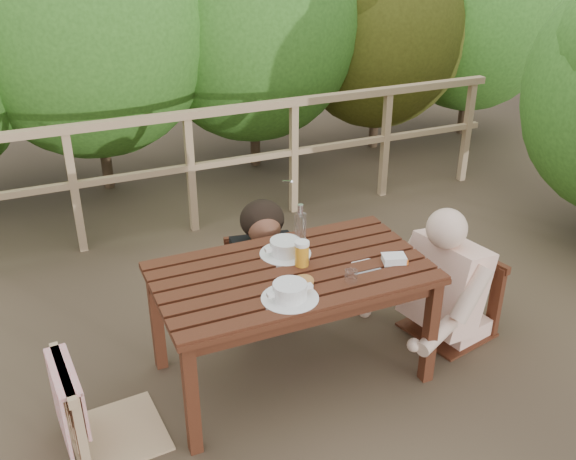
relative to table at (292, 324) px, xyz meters
name	(u,v)px	position (x,y,z in m)	size (l,w,h in m)	color
ground	(291,372)	(0.00, 0.00, -0.34)	(60.00, 60.00, 0.00)	brown
table	(292,324)	(0.00, 0.00, 0.00)	(1.46, 0.82, 0.68)	#381A0E
chair_left	(107,361)	(-1.01, -0.10, 0.13)	(0.47, 0.47, 0.94)	tan
chair_far	(259,250)	(0.10, 0.75, 0.07)	(0.41, 0.41, 0.81)	#381A0E
chair_right	(455,266)	(1.07, -0.02, 0.13)	(0.47, 0.47, 0.94)	#381A0E
woman	(257,219)	(0.10, 0.77, 0.28)	(0.50, 0.62, 1.24)	black
diner_right	(464,228)	(1.10, -0.02, 0.39)	(0.59, 0.72, 1.45)	beige
railing	(191,173)	(0.00, 2.00, 0.17)	(5.60, 0.10, 1.01)	tan
soup_near	(290,292)	(-0.12, -0.25, 0.39)	(0.29, 0.29, 0.10)	white
soup_far	(285,248)	(0.04, 0.17, 0.39)	(0.29, 0.29, 0.10)	white
bread_roll	(303,282)	(-0.02, -0.17, 0.37)	(0.12, 0.09, 0.07)	#955E36
beer_glass	(302,255)	(0.07, 0.02, 0.41)	(0.08, 0.08, 0.15)	orange
bottle	(300,228)	(0.14, 0.20, 0.48)	(0.07, 0.07, 0.28)	silver
tumbler	(351,277)	(0.23, -0.24, 0.38)	(0.07, 0.07, 0.08)	white
butter_tub	(394,260)	(0.54, -0.15, 0.37)	(0.13, 0.09, 0.05)	silver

